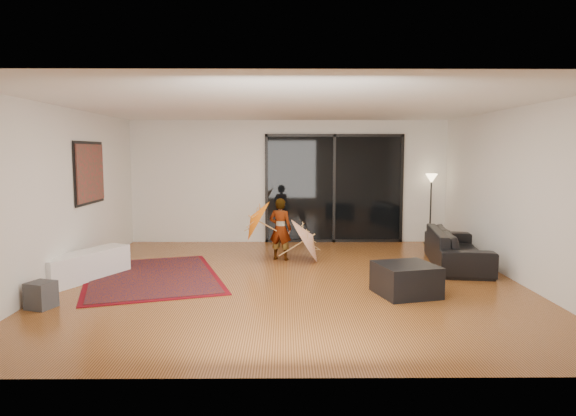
{
  "coord_description": "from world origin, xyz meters",
  "views": [
    {
      "loc": [
        -0.11,
        -7.88,
        2.01
      ],
      "look_at": [
        -0.05,
        0.42,
        1.1
      ],
      "focal_mm": 32.0,
      "sensor_mm": 36.0,
      "label": 1
    }
  ],
  "objects_px": {
    "media_console": "(85,266)",
    "ottoman": "(406,279)",
    "child": "(280,229)",
    "sofa": "(457,248)"
  },
  "relations": [
    {
      "from": "media_console",
      "to": "ottoman",
      "type": "height_order",
      "value": "media_console"
    },
    {
      "from": "media_console",
      "to": "child",
      "type": "relative_size",
      "value": 1.39
    },
    {
      "from": "sofa",
      "to": "child",
      "type": "relative_size",
      "value": 1.9
    },
    {
      "from": "sofa",
      "to": "child",
      "type": "bearing_deg",
      "value": 88.64
    },
    {
      "from": "sofa",
      "to": "ottoman",
      "type": "xyz_separation_m",
      "value": [
        -1.34,
        -1.85,
        -0.1
      ]
    },
    {
      "from": "ottoman",
      "to": "sofa",
      "type": "bearing_deg",
      "value": 54.04
    },
    {
      "from": "sofa",
      "to": "child",
      "type": "xyz_separation_m",
      "value": [
        -3.13,
        0.54,
        0.26
      ]
    },
    {
      "from": "ottoman",
      "to": "child",
      "type": "height_order",
      "value": "child"
    },
    {
      "from": "media_console",
      "to": "sofa",
      "type": "relative_size",
      "value": 0.73
    },
    {
      "from": "ottoman",
      "to": "child",
      "type": "xyz_separation_m",
      "value": [
        -1.79,
        2.4,
        0.36
      ]
    }
  ]
}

